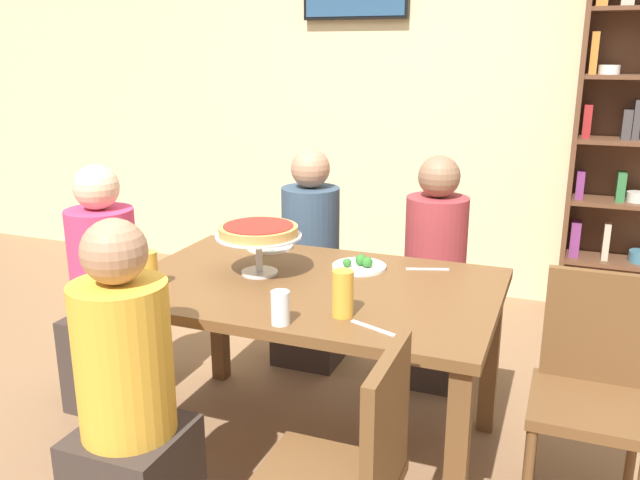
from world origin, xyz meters
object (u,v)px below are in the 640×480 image
beer_glass_amber_tall (343,293)px  dining_table (311,305)px  diner_far_left (311,273)px  water_glass_clear_near (280,308)px  diner_far_right (434,288)px  chair_near_right (346,476)px  deep_dish_pizza_stand (259,234)px  salad_plate_near_diner (359,265)px  diner_head_west (108,307)px  chair_head_east (591,384)px  beer_glass_amber_short (148,270)px  cutlery_knife_near (427,269)px  cutlery_fork_near (373,328)px  diner_near_left (129,419)px  salad_plate_far_diner (269,245)px

beer_glass_amber_tall → dining_table: bearing=130.0°
diner_far_left → water_glass_clear_near: diner_far_left is taller
diner_far_right → chair_near_right: (0.08, -1.57, -0.01)m
deep_dish_pizza_stand → chair_near_right: bearing=-50.8°
chair_near_right → salad_plate_near_diner: chair_near_right is taller
diner_head_west → chair_head_east: diner_head_west is taller
beer_glass_amber_short → cutlery_knife_near: beer_glass_amber_short is taller
chair_near_right → cutlery_fork_near: size_ratio=4.83×
cutlery_knife_near → beer_glass_amber_tall: bearing=55.5°
beer_glass_amber_tall → water_glass_clear_near: bearing=-140.4°
diner_far_left → beer_glass_amber_tall: (0.55, -1.06, 0.33)m
salad_plate_near_diner → cutlery_fork_near: bearing=-68.0°
beer_glass_amber_short → diner_far_left: bearing=76.9°
diner_near_left → cutlery_knife_near: (0.72, 1.09, 0.25)m
salad_plate_far_diner → cutlery_fork_near: bearing=-44.9°
diner_far_right → cutlery_fork_near: (0.02, -1.14, 0.25)m
diner_near_left → beer_glass_amber_short: (-0.24, 0.48, 0.32)m
diner_near_left → deep_dish_pizza_stand: (0.08, 0.78, 0.42)m
diner_far_left → cutlery_fork_near: bearing=30.9°
diner_far_right → diner_near_left: same height
diner_near_left → cutlery_fork_near: size_ratio=6.39×
diner_far_right → cutlery_fork_near: 1.16m
water_glass_clear_near → chair_near_right: bearing=-45.4°
diner_far_right → deep_dish_pizza_stand: bearing=-36.7°
salad_plate_near_diner → cutlery_fork_near: size_ratio=1.26×
diner_far_right → beer_glass_amber_short: (-0.90, -1.07, 0.32)m
diner_far_left → beer_glass_amber_short: bearing=-13.1°
diner_head_west → water_glass_clear_near: bearing=-21.5°
diner_far_right → salad_plate_near_diner: (-0.21, -0.56, 0.26)m
diner_far_left → diner_near_left: 1.54m
beer_glass_amber_tall → cutlery_fork_near: 0.17m
dining_table → chair_head_east: bearing=2.0°
diner_near_left → beer_glass_amber_tall: bearing=-48.5°
chair_head_east → cutlery_fork_near: bearing=28.4°
salad_plate_far_diner → beer_glass_amber_short: beer_glass_amber_short is taller
beer_glass_amber_tall → cutlery_knife_near: (0.17, 0.60, -0.08)m
water_glass_clear_near → cutlery_knife_near: bearing=65.6°
chair_near_right → water_glass_clear_near: bearing=44.6°
diner_far_right → diner_near_left: bearing=-22.9°
dining_table → water_glass_clear_near: (0.06, -0.41, 0.15)m
chair_near_right → beer_glass_amber_tall: bearing=20.6°
salad_plate_far_diner → diner_far_right: bearing=31.6°
dining_table → diner_far_left: size_ratio=1.26×
diner_far_left → chair_head_east: (1.37, -0.75, -0.01)m
dining_table → water_glass_clear_near: 0.44m
salad_plate_near_diner → beer_glass_amber_short: beer_glass_amber_short is taller
salad_plate_near_diner → salad_plate_far_diner: bearing=164.7°
deep_dish_pizza_stand → beer_glass_amber_tall: size_ratio=2.13×
dining_table → cutlery_knife_near: bearing=40.1°
diner_head_west → chair_head_east: 2.07m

